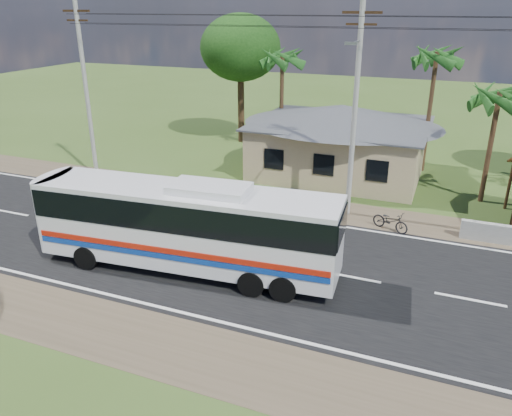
# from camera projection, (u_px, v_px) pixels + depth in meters

# --- Properties ---
(ground) EXTENTS (120.00, 120.00, 0.00)m
(ground) POSITION_uv_depth(u_px,v_px,m) (246.00, 257.00, 21.54)
(ground) COLOR #344C1B
(ground) RESTS_ON ground
(road) EXTENTS (120.00, 16.00, 0.03)m
(road) POSITION_uv_depth(u_px,v_px,m) (246.00, 257.00, 21.54)
(road) COLOR black
(road) RESTS_ON ground
(house) EXTENTS (12.40, 10.00, 5.00)m
(house) POSITION_uv_depth(u_px,v_px,m) (341.00, 133.00, 31.36)
(house) COLOR tan
(house) RESTS_ON ground
(utility_poles) EXTENTS (32.80, 2.22, 11.00)m
(utility_poles) POSITION_uv_depth(u_px,v_px,m) (348.00, 102.00, 24.00)
(utility_poles) COLOR #9E9E99
(utility_poles) RESTS_ON ground
(palm_near) EXTENTS (2.80, 2.80, 6.70)m
(palm_near) POSITION_uv_depth(u_px,v_px,m) (499.00, 97.00, 25.55)
(palm_near) COLOR #47301E
(palm_near) RESTS_ON ground
(palm_mid) EXTENTS (2.80, 2.80, 8.20)m
(palm_mid) POSITION_uv_depth(u_px,v_px,m) (437.00, 58.00, 30.07)
(palm_mid) COLOR #47301E
(palm_mid) RESTS_ON ground
(palm_far) EXTENTS (2.80, 2.80, 7.70)m
(palm_far) POSITION_uv_depth(u_px,v_px,m) (282.00, 59.00, 34.13)
(palm_far) COLOR #47301E
(palm_far) RESTS_ON ground
(tree_behind_house) EXTENTS (6.00, 6.00, 9.61)m
(tree_behind_house) POSITION_uv_depth(u_px,v_px,m) (240.00, 48.00, 37.06)
(tree_behind_house) COLOR #47301E
(tree_behind_house) RESTS_ON ground
(coach_bus) EXTENTS (12.42, 3.63, 3.80)m
(coach_bus) POSITION_uv_depth(u_px,v_px,m) (187.00, 221.00, 19.78)
(coach_bus) COLOR silver
(coach_bus) RESTS_ON ground
(motorcycle) EXTENTS (1.97, 1.32, 0.98)m
(motorcycle) POSITION_uv_depth(u_px,v_px,m) (390.00, 221.00, 23.96)
(motorcycle) COLOR black
(motorcycle) RESTS_ON ground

